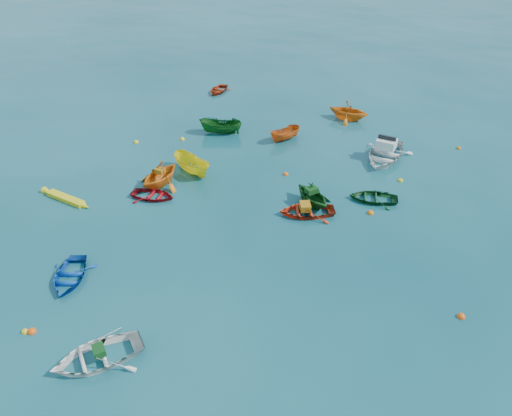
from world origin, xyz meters
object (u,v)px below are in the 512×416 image
(kayak_yellow, at_px, (66,200))
(dinghy_white_near, at_px, (98,360))
(dinghy_blue_sw, at_px, (70,279))
(motorboat_white, at_px, (384,158))

(kayak_yellow, bearing_deg, dinghy_white_near, -126.48)
(dinghy_blue_sw, distance_m, dinghy_white_near, 5.26)
(dinghy_white_near, relative_size, kayak_yellow, 1.02)
(dinghy_white_near, bearing_deg, kayak_yellow, 176.11)
(dinghy_blue_sw, relative_size, kayak_yellow, 0.84)
(dinghy_blue_sw, xyz_separation_m, motorboat_white, (11.50, 17.16, 0.00))
(dinghy_white_near, distance_m, kayak_yellow, 12.30)
(dinghy_blue_sw, height_order, kayak_yellow, dinghy_blue_sw)
(dinghy_white_near, xyz_separation_m, kayak_yellow, (-8.62, 8.77, 0.00))
(dinghy_blue_sw, relative_size, motorboat_white, 0.64)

